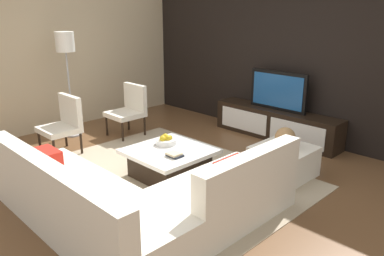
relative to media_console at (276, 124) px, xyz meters
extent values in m
plane|color=brown|center=(0.00, -2.40, -0.25)|extent=(14.00, 14.00, 0.00)
cube|color=black|center=(0.00, 0.30, 1.15)|extent=(6.40, 0.12, 2.80)
cube|color=#C6B28E|center=(-3.20, -2.20, 1.15)|extent=(0.12, 5.20, 2.80)
cube|color=tan|center=(-0.10, -2.40, -0.24)|extent=(3.43, 2.74, 0.01)
cube|color=black|center=(0.00, 0.00, 0.00)|extent=(2.24, 0.43, 0.50)
cube|color=white|center=(-0.52, -0.22, 0.00)|extent=(0.95, 0.01, 0.35)
cube|color=white|center=(0.52, -0.22, 0.00)|extent=(0.95, 0.01, 0.35)
cube|color=black|center=(0.00, 0.00, 0.57)|extent=(1.03, 0.05, 0.64)
cube|color=#194C8C|center=(0.00, -0.03, 0.57)|extent=(0.93, 0.01, 0.54)
cube|color=silver|center=(0.20, -3.70, -0.05)|extent=(2.50, 0.85, 0.41)
cube|color=silver|center=(0.20, -4.03, 0.35)|extent=(2.50, 0.18, 0.39)
cube|color=silver|center=(1.03, -2.54, -0.05)|extent=(0.85, 1.47, 0.41)
cube|color=silver|center=(1.36, -2.54, 0.35)|extent=(0.18, 1.47, 0.39)
cube|color=red|center=(-0.55, -3.70, 0.27)|extent=(0.36, 0.20, 0.22)
cube|color=red|center=(1.03, -2.17, 0.19)|extent=(0.60, 0.44, 0.06)
cube|color=black|center=(-0.10, -2.30, -0.08)|extent=(0.77, 0.79, 0.33)
cube|color=white|center=(-0.10, -2.30, 0.10)|extent=(0.97, 0.99, 0.05)
cylinder|color=black|center=(-2.13, -3.13, -0.06)|extent=(0.04, 0.04, 0.38)
cylinder|color=black|center=(-1.65, -3.13, -0.06)|extent=(0.04, 0.04, 0.38)
cylinder|color=black|center=(-2.13, -2.70, -0.06)|extent=(0.04, 0.04, 0.38)
cylinder|color=black|center=(-1.65, -2.70, -0.06)|extent=(0.04, 0.04, 0.38)
cube|color=silver|center=(-1.89, -2.92, 0.13)|extent=(0.56, 0.51, 0.08)
cube|color=silver|center=(-1.89, -2.70, 0.40)|extent=(0.56, 0.08, 0.45)
cylinder|color=#A5A5AA|center=(-2.56, -2.34, -0.24)|extent=(0.28, 0.28, 0.02)
cylinder|color=#A5A5AA|center=(-2.56, -2.34, 0.48)|extent=(0.03, 0.03, 1.41)
cylinder|color=white|center=(-2.56, -2.34, 1.34)|extent=(0.30, 0.30, 0.32)
cube|color=silver|center=(0.92, -1.22, -0.05)|extent=(0.70, 0.70, 0.40)
cylinder|color=silver|center=(-0.28, -2.20, 0.17)|extent=(0.28, 0.28, 0.07)
sphere|color=gold|center=(-0.25, -2.19, 0.22)|extent=(0.09, 0.09, 0.09)
sphere|color=gold|center=(-0.25, -2.16, 0.22)|extent=(0.08, 0.08, 0.08)
sphere|color=gold|center=(-0.32, -2.17, 0.22)|extent=(0.09, 0.09, 0.09)
sphere|color=gold|center=(-0.31, -2.23, 0.21)|extent=(0.07, 0.07, 0.07)
sphere|color=gold|center=(-0.28, -2.25, 0.22)|extent=(0.09, 0.09, 0.09)
cylinder|color=black|center=(-2.14, -1.94, -0.06)|extent=(0.04, 0.04, 0.38)
cylinder|color=black|center=(-1.67, -1.94, -0.06)|extent=(0.04, 0.04, 0.38)
cylinder|color=black|center=(-2.14, -1.48, -0.06)|extent=(0.04, 0.04, 0.38)
cylinder|color=black|center=(-1.67, -1.48, -0.06)|extent=(0.04, 0.04, 0.38)
cube|color=silver|center=(-1.90, -1.71, 0.13)|extent=(0.55, 0.54, 0.08)
cube|color=silver|center=(-1.90, -1.48, 0.40)|extent=(0.55, 0.08, 0.45)
sphere|color=#997247|center=(0.92, -1.22, 0.28)|extent=(0.26, 0.26, 0.26)
cube|color=#1E232D|center=(0.12, -2.41, 0.14)|extent=(0.19, 0.14, 0.02)
cube|color=#CCB78C|center=(0.12, -2.42, 0.17)|extent=(0.17, 0.14, 0.02)
camera|label=1|loc=(3.36, -5.33, 1.87)|focal=35.73mm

